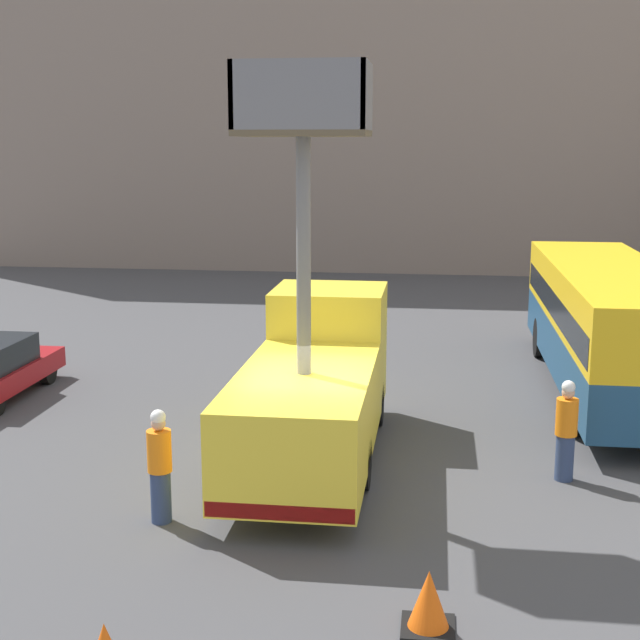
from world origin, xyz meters
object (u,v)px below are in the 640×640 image
Objects in this scene: utility_truck at (315,380)px; road_worker_near_truck at (160,466)px; traffic_cone_near_truck at (429,601)px; road_worker_directing at (566,431)px; city_bus at (608,318)px.

utility_truck is 3.89× the size of road_worker_near_truck.
road_worker_near_truck reaches higher than traffic_cone_near_truck.
city_bus is at bearing -14.74° from road_worker_directing.
city_bus is 11.90m from road_worker_near_truck.
city_bus is 5.95× the size of road_worker_near_truck.
road_worker_near_truck reaches higher than road_worker_directing.
traffic_cone_near_truck is (4.17, -2.59, -0.56)m from road_worker_near_truck.
road_worker_near_truck is (-1.99, -3.15, -0.60)m from utility_truck.
road_worker_directing is 5.73m from traffic_cone_near_truck.
road_worker_directing is at bearing 66.22° from traffic_cone_near_truck.
traffic_cone_near_truck is at bearing 40.35° from road_worker_near_truck.
city_bus is 6.26m from road_worker_directing.
utility_truck is 0.65× the size of city_bus.
city_bus is at bearing 118.56° from road_worker_near_truck.
city_bus reaches higher than road_worker_near_truck.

